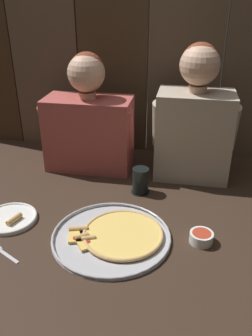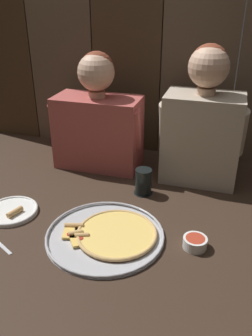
# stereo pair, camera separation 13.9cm
# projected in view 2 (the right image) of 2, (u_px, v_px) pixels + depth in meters

# --- Properties ---
(ground_plane) EXTENTS (3.20, 3.20, 0.00)m
(ground_plane) POSITION_uv_depth(u_px,v_px,m) (120.00, 220.00, 1.39)
(ground_plane) COLOR #332319
(pizza_tray) EXTENTS (0.44, 0.44, 0.03)m
(pizza_tray) POSITION_uv_depth(u_px,v_px,m) (109.00, 234.00, 1.29)
(pizza_tray) COLOR #B2B2B7
(pizza_tray) RESTS_ON ground
(dinner_plate) EXTENTS (0.21, 0.21, 0.03)m
(dinner_plate) POSITION_uv_depth(u_px,v_px,m) (12.00, 211.00, 1.43)
(dinner_plate) COLOR white
(dinner_plate) RESTS_ON ground
(drinking_glass) EXTENTS (0.08, 0.08, 0.12)m
(drinking_glass) POSITION_uv_depth(u_px,v_px,m) (143.00, 182.00, 1.55)
(drinking_glass) COLOR black
(drinking_glass) RESTS_ON ground
(dipping_bowl) EXTENTS (0.09, 0.09, 0.04)m
(dipping_bowl) POSITION_uv_depth(u_px,v_px,m) (195.00, 242.00, 1.23)
(dipping_bowl) COLOR white
(dipping_bowl) RESTS_ON ground
(diner_left) EXTENTS (0.45, 0.21, 0.56)m
(diner_left) POSITION_uv_depth(u_px,v_px,m) (98.00, 119.00, 1.71)
(diner_left) COLOR #AD4C47
(diner_left) RESTS_ON ground
(diner_right) EXTENTS (0.38, 0.22, 0.62)m
(diner_right) POSITION_uv_depth(u_px,v_px,m) (203.00, 123.00, 1.57)
(diner_right) COLOR #B2A38E
(diner_right) RESTS_ON ground
(wooden_backdrop_wall) EXTENTS (2.19, 0.03, 1.42)m
(wooden_backdrop_wall) POSITION_uv_depth(u_px,v_px,m) (164.00, 13.00, 1.66)
(wooden_backdrop_wall) COLOR #3E2C1A
(wooden_backdrop_wall) RESTS_ON ground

